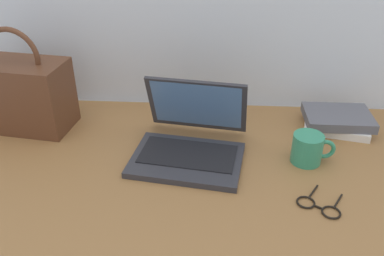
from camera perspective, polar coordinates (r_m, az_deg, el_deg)
desk at (r=1.17m, az=0.75°, el=-5.72°), size 1.60×0.76×0.03m
laptop at (r=1.19m, az=-0.21°, el=-1.69°), size 0.34×0.34×0.21m
coffee_mug at (r=1.20m, az=15.85°, el=-2.73°), size 0.12×0.09×0.09m
eyeglasses at (r=1.07m, az=17.22°, el=-10.35°), size 0.13×0.14×0.01m
handbag at (r=1.41m, az=-22.67°, el=4.48°), size 0.32×0.20×0.33m
book_stack at (r=1.41m, az=19.51°, el=0.98°), size 0.22×0.18×0.06m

